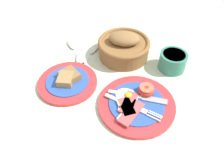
# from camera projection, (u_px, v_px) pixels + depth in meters

# --- Properties ---
(ground_plane) EXTENTS (3.00, 3.00, 0.00)m
(ground_plane) POSITION_uv_depth(u_px,v_px,m) (103.00, 98.00, 0.69)
(ground_plane) COLOR #B7CCB7
(breakfast_plate) EXTENTS (0.24, 0.24, 0.04)m
(breakfast_plate) POSITION_uv_depth(u_px,v_px,m) (136.00, 103.00, 0.67)
(breakfast_plate) COLOR red
(breakfast_plate) RESTS_ON ground_plane
(bread_plate) EXTENTS (0.20, 0.20, 0.04)m
(bread_plate) POSITION_uv_depth(u_px,v_px,m) (67.00, 82.00, 0.73)
(bread_plate) COLOR red
(bread_plate) RESTS_ON ground_plane
(sugar_cup) EXTENTS (0.10, 0.10, 0.06)m
(sugar_cup) POSITION_uv_depth(u_px,v_px,m) (173.00, 61.00, 0.77)
(sugar_cup) COLOR #337F6B
(sugar_cup) RESTS_ON ground_plane
(bread_basket) EXTENTS (0.19, 0.19, 0.10)m
(bread_basket) POSITION_uv_depth(u_px,v_px,m) (124.00, 47.00, 0.82)
(bread_basket) COLOR brown
(bread_basket) RESTS_ON ground_plane
(teaspoon_by_saucer) EXTENTS (0.17, 0.13, 0.01)m
(teaspoon_by_saucer) POSITION_uv_depth(u_px,v_px,m) (74.00, 48.00, 0.87)
(teaspoon_by_saucer) COLOR silver
(teaspoon_by_saucer) RESTS_ON ground_plane
(teaspoon_near_cup) EXTENTS (0.04, 0.19, 0.01)m
(teaspoon_near_cup) POSITION_uv_depth(u_px,v_px,m) (91.00, 53.00, 0.85)
(teaspoon_near_cup) COLOR silver
(teaspoon_near_cup) RESTS_ON ground_plane
(teaspoon_stray) EXTENTS (0.09, 0.19, 0.01)m
(teaspoon_stray) POSITION_uv_depth(u_px,v_px,m) (81.00, 53.00, 0.85)
(teaspoon_stray) COLOR silver
(teaspoon_stray) RESTS_ON ground_plane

